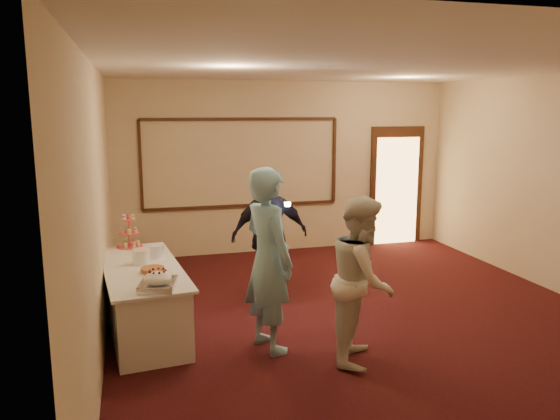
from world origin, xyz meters
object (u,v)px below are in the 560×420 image
object	(u,v)px
man	(268,260)
woman	(363,279)
plate_stack_a	(141,257)
plate_stack_b	(156,251)
cupcake_stand	(129,234)
tart	(153,270)
buffet_table	(143,299)
pavlova_tray	(158,280)
guest	(270,235)

from	to	relation	value
man	woman	distance (m)	0.99
plate_stack_a	plate_stack_b	xyz separation A→B (m)	(0.18, 0.23, -0.01)
cupcake_stand	tart	bearing A→B (deg)	-79.05
buffet_table	pavlova_tray	distance (m)	0.94
pavlova_tray	tart	bearing A→B (deg)	93.46
plate_stack_b	guest	distance (m)	1.52
cupcake_stand	man	xyz separation A→B (m)	(1.40, -1.76, 0.03)
cupcake_stand	woman	size ratio (longest dim) A/B	0.29
buffet_table	pavlova_tray	xyz separation A→B (m)	(0.14, -0.81, 0.46)
cupcake_stand	plate_stack_b	bearing A→B (deg)	-63.02
plate_stack_b	man	size ratio (longest dim) A/B	0.10
buffet_table	tart	distance (m)	0.51
cupcake_stand	guest	xyz separation A→B (m)	(1.80, -0.27, -0.07)
cupcake_stand	guest	distance (m)	1.82
man	guest	xyz separation A→B (m)	(0.39, 1.50, -0.10)
man	tart	bearing A→B (deg)	47.42
plate_stack_a	woman	size ratio (longest dim) A/B	0.12
plate_stack_b	woman	distance (m)	2.54
tart	man	distance (m)	1.29
man	buffet_table	bearing A→B (deg)	39.38
cupcake_stand	man	size ratio (longest dim) A/B	0.25
tart	woman	xyz separation A→B (m)	(2.01, -1.02, 0.04)
guest	plate_stack_a	bearing A→B (deg)	18.09
plate_stack_b	woman	xyz separation A→B (m)	(1.94, -1.64, -0.01)
cupcake_stand	woman	xyz separation A→B (m)	(2.25, -2.25, -0.10)
cupcake_stand	plate_stack_b	xyz separation A→B (m)	(0.31, -0.61, -0.09)
cupcake_stand	man	world-z (taller)	man
buffet_table	plate_stack_b	distance (m)	0.60
cupcake_stand	plate_stack_a	bearing A→B (deg)	-81.25
buffet_table	tart	xyz separation A→B (m)	(0.11, -0.28, 0.41)
pavlova_tray	tart	xyz separation A→B (m)	(-0.03, 0.53, -0.05)
man	plate_stack_a	bearing A→B (deg)	35.94
guest	tart	bearing A→B (deg)	30.99
plate_stack_b	tart	size ratio (longest dim) A/B	0.63
tart	man	xyz separation A→B (m)	(1.16, -0.53, 0.18)
pavlova_tray	tart	distance (m)	0.53
buffet_table	pavlova_tray	world-z (taller)	pavlova_tray
buffet_table	plate_stack_b	world-z (taller)	plate_stack_b
pavlova_tray	woman	size ratio (longest dim) A/B	0.31
plate_stack_a	tart	xyz separation A→B (m)	(0.11, -0.39, -0.06)
pavlova_tray	plate_stack_a	size ratio (longest dim) A/B	2.57
tart	guest	distance (m)	1.83
buffet_table	cupcake_stand	size ratio (longest dim) A/B	4.57
tart	plate_stack_b	bearing A→B (deg)	83.40
buffet_table	plate_stack_b	size ratio (longest dim) A/B	11.83
plate_stack_a	man	bearing A→B (deg)	-35.99
man	guest	distance (m)	1.55
cupcake_stand	buffet_table	bearing A→B (deg)	-82.31
cupcake_stand	guest	size ratio (longest dim) A/B	0.28
plate_stack_b	man	world-z (taller)	man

